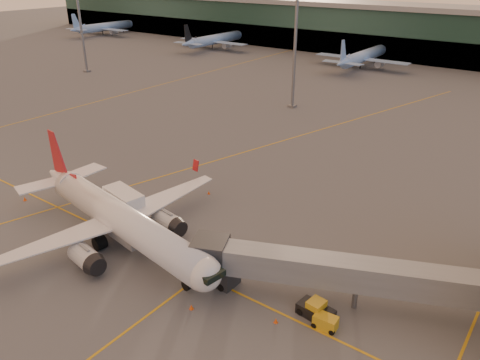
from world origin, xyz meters
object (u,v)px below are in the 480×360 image
Objects in this scene: main_airplane at (119,219)px; pushback_tug at (316,310)px; catering_truck at (125,205)px; gpu_cart at (325,322)px.

pushback_tug is at bearing 14.53° from main_airplane.
catering_truck is 29.13m from gpu_cart.
main_airplane is 25.98m from gpu_cart.
catering_truck is 1.74× the size of pushback_tug.
gpu_cart is at bearing 12.44° from main_airplane.
catering_truck reaches higher than gpu_cart.
catering_truck is at bearing 140.74° from main_airplane.
main_airplane is at bearing 179.48° from gpu_cart.
catering_truck reaches higher than pushback_tug.
catering_truck is (-3.22, 3.58, -0.77)m from main_airplane.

